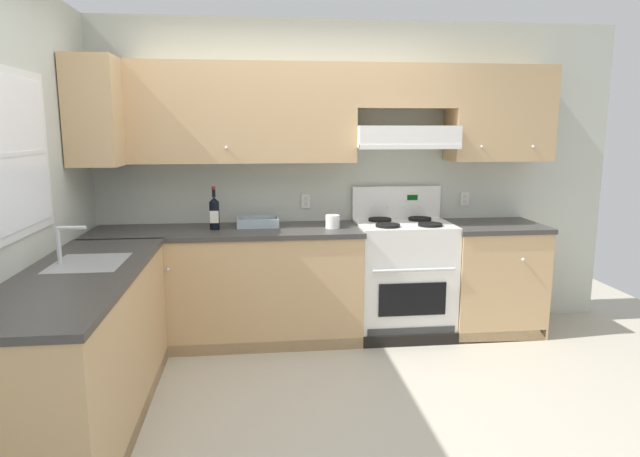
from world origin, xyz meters
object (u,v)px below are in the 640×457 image
(wine_bottle, at_px, (214,212))
(paper_towel_roll, at_px, (333,222))
(stove, at_px, (403,277))
(bowl, at_px, (258,223))

(wine_bottle, xyz_separation_m, paper_towel_roll, (0.92, -0.05, -0.08))
(stove, relative_size, bowl, 3.64)
(stove, xyz_separation_m, wine_bottle, (-1.51, -0.00, 0.57))
(paper_towel_roll, bearing_deg, bowl, 164.54)
(stove, xyz_separation_m, bowl, (-1.18, 0.11, 0.46))
(paper_towel_roll, bearing_deg, stove, 5.38)
(bowl, bearing_deg, stove, -5.11)
(stove, xyz_separation_m, paper_towel_roll, (-0.59, -0.06, 0.48))
(bowl, bearing_deg, paper_towel_roll, -15.46)
(paper_towel_roll, bearing_deg, wine_bottle, 176.66)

